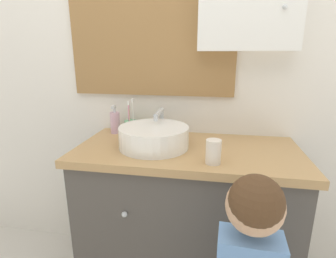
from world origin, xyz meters
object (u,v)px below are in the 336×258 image
sink_basin (154,136)px  toothbrush_holder (131,126)px  soap_dispenser (115,122)px  drinking_cup (213,152)px

sink_basin → toothbrush_holder: bearing=132.4°
sink_basin → toothbrush_holder: size_ratio=1.95×
sink_basin → soap_dispenser: (-0.26, 0.18, 0.01)m
sink_basin → drinking_cup: (0.27, -0.15, -0.00)m
toothbrush_holder → soap_dispenser: toothbrush_holder is taller
sink_basin → drinking_cup: bearing=-28.6°
toothbrush_holder → drinking_cup: (0.45, -0.34, 0.01)m
sink_basin → toothbrush_holder: 0.26m
sink_basin → soap_dispenser: soap_dispenser is taller
sink_basin → drinking_cup: 0.31m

